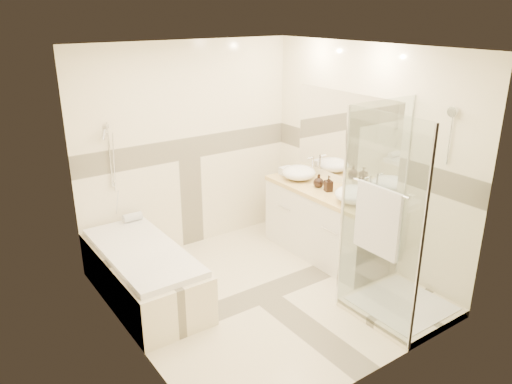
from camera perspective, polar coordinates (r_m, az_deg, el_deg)
room at (r=4.85m, az=1.18°, el=1.40°), size 2.82×3.02×2.52m
bathtub at (r=5.28m, az=-12.74°, el=-8.80°), size 0.75×1.70×0.56m
vanity at (r=6.00m, az=7.76°, el=-3.49°), size 0.58×1.62×0.85m
shower_enclosure at (r=5.00m, az=15.23°, el=-8.18°), size 0.96×0.93×2.04m
vessel_sink_near at (r=6.14m, az=4.91°, el=2.23°), size 0.42×0.42×0.17m
vessel_sink_far at (r=5.49m, az=11.22°, el=-0.27°), size 0.44×0.44×0.18m
faucet_near at (r=6.25m, az=6.46°, el=3.13°), size 0.10×0.03×0.25m
faucet_far at (r=5.62m, az=12.81°, el=0.77°), size 0.11×0.03×0.26m
amenity_bottle_a at (r=5.76m, az=8.28°, el=0.96°), size 0.11×0.11×0.18m
amenity_bottle_b at (r=5.88m, az=7.17°, el=1.30°), size 0.15×0.15×0.16m
folded_towels at (r=6.26m, az=3.99°, el=2.27°), size 0.18×0.29×0.09m
rolled_towel at (r=5.81m, az=-13.95°, el=-2.80°), size 0.21×0.10×0.10m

